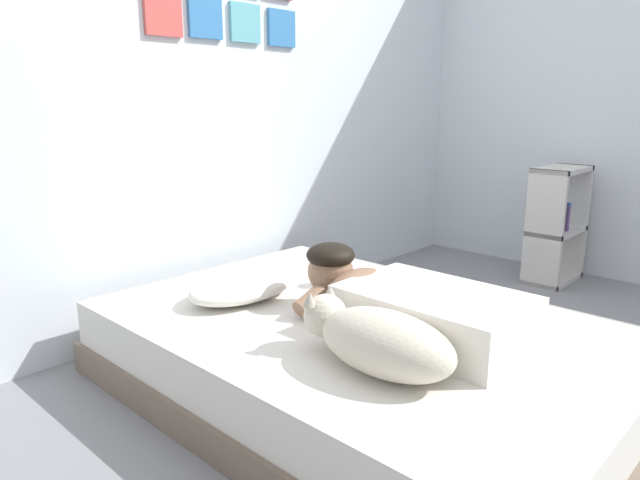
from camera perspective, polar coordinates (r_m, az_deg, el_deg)
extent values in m
plane|color=gray|center=(2.45, 14.04, -14.77)|extent=(12.31, 12.31, 0.00)
cube|color=silver|center=(3.17, -9.77, 15.22)|extent=(4.15, 0.10, 2.50)
cube|color=#CC4C47|center=(2.93, -15.38, 20.90)|extent=(0.19, 0.02, 0.19)
cube|color=#3372B2|center=(3.07, -11.37, 20.91)|extent=(0.19, 0.02, 0.19)
cube|color=#59A5B2|center=(3.22, -7.49, 20.66)|extent=(0.19, 0.02, 0.19)
cube|color=#3372B2|center=(3.39, -3.86, 20.31)|extent=(0.19, 0.02, 0.19)
cube|color=silver|center=(4.23, 27.04, 13.51)|extent=(0.10, 5.91, 2.50)
cube|color=#726051|center=(2.37, 3.90, -13.59)|extent=(1.40, 2.07, 0.13)
cube|color=silver|center=(2.30, 3.97, -10.04)|extent=(1.36, 2.01, 0.19)
ellipsoid|color=white|center=(2.50, -7.69, -4.58)|extent=(0.52, 0.32, 0.11)
cube|color=silver|center=(2.09, 11.34, -7.39)|extent=(0.42, 0.64, 0.18)
ellipsoid|color=#8C664C|center=(2.26, 4.05, -4.92)|extent=(0.32, 0.20, 0.16)
sphere|color=#8C664C|center=(2.35, 1.05, -3.16)|extent=(0.19, 0.19, 0.19)
ellipsoid|color=black|center=(2.33, 1.06, -1.51)|extent=(0.20, 0.20, 0.10)
cylinder|color=#8C664C|center=(2.29, -0.28, -5.46)|extent=(0.23, 0.07, 0.14)
cylinder|color=#8C664C|center=(2.43, 2.99, -4.34)|extent=(0.23, 0.07, 0.14)
ellipsoid|color=beige|center=(1.81, 6.56, -10.19)|extent=(0.26, 0.48, 0.20)
sphere|color=beige|center=(1.96, 0.55, -7.56)|extent=(0.15, 0.15, 0.15)
cone|color=#A79F8E|center=(1.91, -1.03, -5.89)|extent=(0.05, 0.05, 0.05)
cone|color=#A79F8E|center=(1.98, 1.00, -5.19)|extent=(0.05, 0.05, 0.05)
cylinder|color=white|center=(2.64, 0.38, -3.83)|extent=(0.09, 0.09, 0.07)
torus|color=white|center=(2.68, 1.21, -3.56)|extent=(0.05, 0.01, 0.05)
cube|color=black|center=(2.07, 16.82, -10.51)|extent=(0.07, 0.14, 0.01)
cube|color=silver|center=(3.82, 21.41, 0.94)|extent=(0.03, 0.24, 0.75)
cube|color=silver|center=(4.21, 23.59, 1.82)|extent=(0.03, 0.24, 0.75)
cube|color=silver|center=(4.10, 22.10, -3.52)|extent=(0.45, 0.24, 0.03)
cube|color=silver|center=(4.02, 22.50, 0.88)|extent=(0.45, 0.24, 0.03)
cube|color=silver|center=(3.96, 23.02, 6.50)|extent=(0.45, 0.24, 0.03)
cube|color=#4C4C51|center=(3.83, 21.65, 2.04)|extent=(0.02, 0.14, 0.19)
cube|color=#4C4C51|center=(3.86, 21.86, 2.21)|extent=(0.03, 0.15, 0.20)
cube|color=#4C4C51|center=(3.90, 22.05, 2.22)|extent=(0.03, 0.17, 0.19)
cube|color=#3F8C59|center=(3.93, 22.21, 1.98)|extent=(0.02, 0.15, 0.15)
cube|color=#724C8C|center=(3.96, 22.40, 2.12)|extent=(0.03, 0.18, 0.16)
cube|color=#3866A5|center=(3.99, 22.59, 2.31)|extent=(0.02, 0.15, 0.18)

